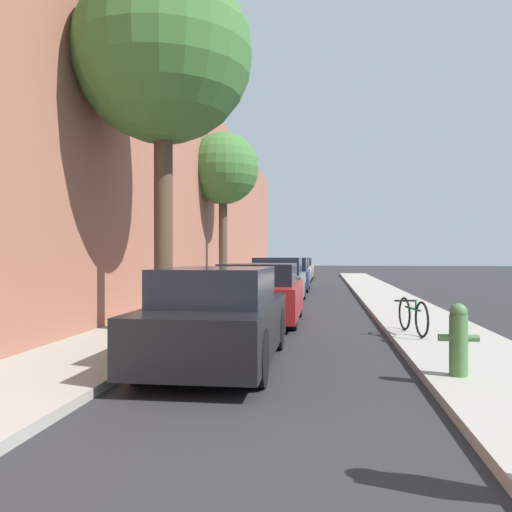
# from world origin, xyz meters

# --- Properties ---
(ground_plane) EXTENTS (120.00, 120.00, 0.00)m
(ground_plane) POSITION_xyz_m (0.00, 16.00, 0.00)
(ground_plane) COLOR #28282B
(sidewalk_left) EXTENTS (2.00, 52.00, 0.12)m
(sidewalk_left) POSITION_xyz_m (-2.90, 16.00, 0.06)
(sidewalk_left) COLOR #9E998E
(sidewalk_left) RESTS_ON ground
(sidewalk_right) EXTENTS (2.00, 52.00, 0.12)m
(sidewalk_right) POSITION_xyz_m (2.90, 16.00, 0.06)
(sidewalk_right) COLOR #9E998E
(sidewalk_right) RESTS_ON ground
(building_facade_left) EXTENTS (0.70, 52.00, 7.66)m
(building_facade_left) POSITION_xyz_m (-4.25, 16.00, 3.83)
(building_facade_left) COLOR #9E604C
(building_facade_left) RESTS_ON ground
(parked_car_black) EXTENTS (1.69, 4.15, 1.42)m
(parked_car_black) POSITION_xyz_m (-0.87, 7.22, 0.68)
(parked_car_black) COLOR black
(parked_car_black) RESTS_ON ground
(parked_car_red) EXTENTS (1.90, 3.91, 1.40)m
(parked_car_red) POSITION_xyz_m (-0.85, 12.02, 0.67)
(parked_car_red) COLOR black
(parked_car_red) RESTS_ON ground
(parked_car_grey) EXTENTS (1.70, 4.26, 1.51)m
(parked_car_grey) POSITION_xyz_m (-0.85, 17.23, 0.71)
(parked_car_grey) COLOR black
(parked_car_grey) RESTS_ON ground
(parked_car_navy) EXTENTS (1.79, 3.92, 1.47)m
(parked_car_navy) POSITION_xyz_m (-0.89, 23.00, 0.69)
(parked_car_navy) COLOR black
(parked_car_navy) RESTS_ON ground
(parked_car_silver) EXTENTS (1.71, 4.21, 1.45)m
(parked_car_silver) POSITION_xyz_m (-0.93, 28.73, 0.68)
(parked_car_silver) COLOR black
(parked_car_silver) RESTS_ON ground
(parked_car_champagne) EXTENTS (1.81, 4.59, 1.39)m
(parked_car_champagne) POSITION_xyz_m (-0.95, 33.94, 0.67)
(parked_car_champagne) COLOR black
(parked_car_champagne) RESTS_ON ground
(street_tree_near) EXTENTS (3.45, 3.45, 7.11)m
(street_tree_near) POSITION_xyz_m (-2.42, 9.50, 5.46)
(street_tree_near) COLOR #4C3A2B
(street_tree_near) RESTS_ON sidewalk_left
(street_tree_far) EXTENTS (2.78, 2.78, 6.21)m
(street_tree_far) POSITION_xyz_m (-3.21, 19.61, 4.89)
(street_tree_far) COLOR #4C3A2B
(street_tree_far) RESTS_ON sidewalk_left
(fire_hydrant) EXTENTS (0.48, 0.22, 0.90)m
(fire_hydrant) POSITION_xyz_m (2.31, 6.39, 0.58)
(fire_hydrant) COLOR #47703D
(fire_hydrant) RESTS_ON sidewalk_right
(bicycle) EXTENTS (0.45, 1.58, 0.65)m
(bicycle) POSITION_xyz_m (2.33, 9.89, 0.46)
(bicycle) COLOR black
(bicycle) RESTS_ON sidewalk_right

